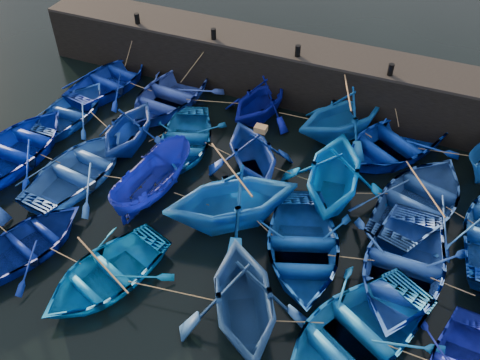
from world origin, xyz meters
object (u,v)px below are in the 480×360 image
at_px(boat_0, 112,79).
at_px(boat_13, 18,147).
at_px(boat_8, 186,139).
at_px(wooden_crate, 261,129).

relative_size(boat_0, boat_13, 0.92).
relative_size(boat_0, boat_8, 1.10).
xyz_separation_m(boat_0, boat_13, (-0.56, -6.01, 0.04)).
bearing_deg(wooden_crate, boat_0, 160.56).
bearing_deg(boat_0, wooden_crate, 171.93).
bearing_deg(boat_0, boat_13, 96.02).
height_order(boat_0, boat_13, boat_13).
relative_size(boat_8, wooden_crate, 9.86).
xyz_separation_m(boat_13, wooden_crate, (9.45, 2.87, 1.69)).
distance_m(boat_13, wooden_crate, 10.02).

